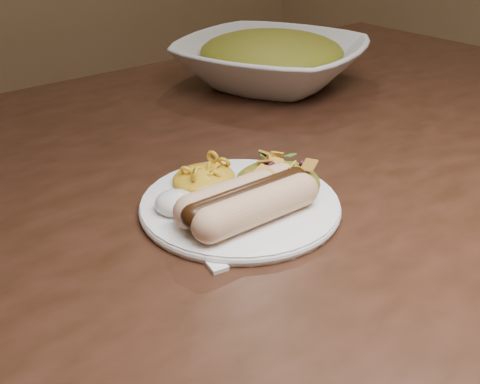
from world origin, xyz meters
TOP-DOWN VIEW (x-y plane):
  - table at (0.00, 0.00)m, footprint 1.60×0.90m
  - plate at (-0.05, -0.10)m, footprint 0.24×0.24m
  - hotdog at (-0.06, -0.13)m, footprint 0.13×0.07m
  - mac_and_cheese at (-0.05, -0.04)m, footprint 0.07×0.07m
  - sour_cream at (-0.11, -0.07)m, footprint 0.04×0.04m
  - taco_salad at (0.00, -0.10)m, footprint 0.09×0.09m
  - fork at (-0.12, -0.12)m, footprint 0.04×0.13m
  - serving_bowl at (0.27, 0.20)m, footprint 0.40×0.40m
  - bowl_filling at (0.27, 0.20)m, footprint 0.32×0.32m

SIDE VIEW (x-z plane):
  - table at x=0.00m, z-range 0.28..1.03m
  - fork at x=-0.12m, z-range 0.75..0.75m
  - plate at x=-0.05m, z-range 0.75..0.76m
  - sour_cream at x=-0.11m, z-range 0.76..0.79m
  - mac_and_cheese at x=-0.05m, z-range 0.76..0.79m
  - taco_salad at x=0.00m, z-range 0.76..0.80m
  - hotdog at x=-0.06m, z-range 0.76..0.80m
  - serving_bowl at x=0.27m, z-range 0.75..0.82m
  - bowl_filling at x=0.27m, z-range 0.77..0.83m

